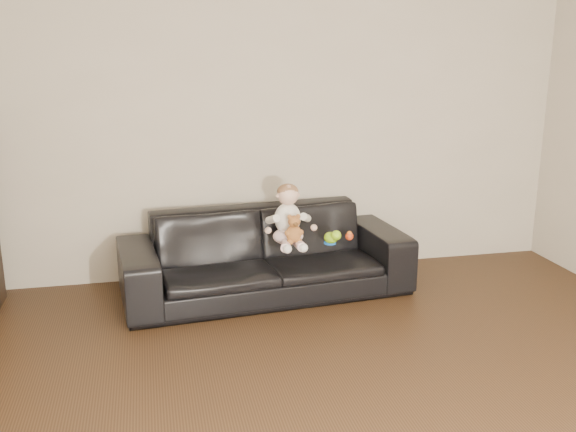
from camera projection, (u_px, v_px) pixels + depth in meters
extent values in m
plane|color=#BFB4A0|center=(271.00, 119.00, 5.20)|extent=(5.00, 0.00, 5.00)
imported|color=black|center=(265.00, 254.00, 4.95)|extent=(2.26, 1.06, 0.64)
ellipsoid|color=#FAD3DA|center=(288.00, 236.00, 4.85)|extent=(0.26, 0.23, 0.12)
ellipsoid|color=white|center=(288.00, 218.00, 4.82)|extent=(0.22, 0.19, 0.24)
sphere|color=beige|center=(288.00, 195.00, 4.76)|extent=(0.18, 0.18, 0.16)
ellipsoid|color=#8C603F|center=(288.00, 191.00, 4.77)|extent=(0.18, 0.18, 0.11)
cylinder|color=#FAD3DA|center=(286.00, 245.00, 4.70)|extent=(0.09, 0.20, 0.08)
cylinder|color=#FAD3DA|center=(299.00, 244.00, 4.72)|extent=(0.09, 0.20, 0.08)
sphere|color=white|center=(288.00, 249.00, 4.60)|extent=(0.07, 0.07, 0.07)
sphere|color=white|center=(303.00, 248.00, 4.63)|extent=(0.07, 0.07, 0.07)
cylinder|color=white|center=(273.00, 219.00, 4.75)|extent=(0.08, 0.17, 0.11)
cylinder|color=white|center=(305.00, 217.00, 4.80)|extent=(0.08, 0.17, 0.11)
ellipsoid|color=#A0612E|center=(294.00, 234.00, 4.69)|extent=(0.13, 0.12, 0.13)
sphere|color=#A0612E|center=(294.00, 221.00, 4.65)|extent=(0.10, 0.10, 0.09)
sphere|color=#A0612E|center=(290.00, 217.00, 4.65)|extent=(0.04, 0.04, 0.03)
sphere|color=#A0612E|center=(298.00, 216.00, 4.66)|extent=(0.04, 0.04, 0.03)
sphere|color=#593819|center=(295.00, 224.00, 4.62)|extent=(0.04, 0.04, 0.03)
ellipsoid|color=#96DF1A|center=(331.00, 238.00, 4.87)|extent=(0.14, 0.15, 0.09)
sphere|color=red|center=(349.00, 236.00, 4.95)|extent=(0.06, 0.06, 0.06)
cylinder|color=blue|center=(330.00, 243.00, 4.87)|extent=(0.11, 0.11, 0.01)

